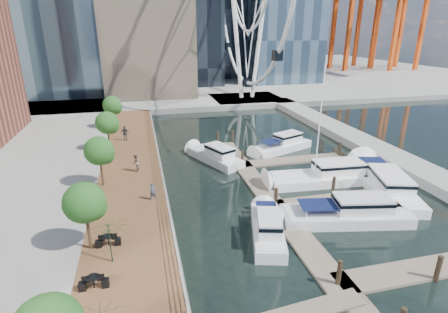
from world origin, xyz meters
TOP-DOWN VIEW (x-y plane):
  - ground at (0.00, 0.00)m, footprint 520.00×520.00m
  - boardwalk at (-9.00, 15.00)m, footprint 6.00×60.00m
  - seawall at (-6.00, 15.00)m, footprint 0.25×60.00m
  - land_far at (0.00, 102.00)m, footprint 200.00×114.00m
  - breakwater at (20.00, 20.00)m, footprint 4.00×60.00m
  - pier at (14.00, 52.00)m, footprint 14.00×12.00m
  - railing at (-6.10, 15.00)m, footprint 0.10×60.00m
  - floating_docks at (7.97, 9.98)m, footprint 16.00×34.00m
  - port_cranes at (67.67, 95.67)m, footprint 40.00×52.00m
  - street_trees at (-11.40, 14.00)m, footprint 2.60×42.60m
  - cafe_tables at (-10.40, -2.00)m, footprint 2.50×13.70m
  - yacht_foreground at (7.53, 4.55)m, footprint 11.38×5.05m
  - pedestrian_near at (-7.12, 9.97)m, footprint 0.60×0.45m
  - pedestrian_mid at (-8.44, 16.56)m, footprint 0.86×1.01m
  - pedestrian_far at (-9.67, 27.38)m, footprint 1.25×0.82m
  - moored_yachts at (9.15, 10.61)m, footprint 20.63×37.16m
  - cafe_seating at (-9.81, -2.72)m, footprint 3.82×16.93m

SIDE VIEW (x-z plane):
  - ground at x=0.00m, z-range 0.00..0.00m
  - yacht_foreground at x=7.53m, z-range -1.07..1.07m
  - moored_yachts at x=9.15m, z-range -5.75..5.75m
  - floating_docks at x=7.97m, z-range -0.81..1.79m
  - boardwalk at x=-9.00m, z-range 0.00..1.00m
  - seawall at x=-6.00m, z-range 0.00..1.00m
  - land_far at x=0.00m, z-range 0.00..1.00m
  - breakwater at x=20.00m, z-range 0.00..1.00m
  - pier at x=14.00m, z-range 0.00..1.00m
  - cafe_tables at x=-10.40m, z-range 1.00..1.74m
  - railing at x=-6.10m, z-range 1.00..2.05m
  - pedestrian_near at x=-7.12m, z-range 1.00..2.50m
  - pedestrian_mid at x=-8.44m, z-range 1.00..2.83m
  - pedestrian_far at x=-9.67m, z-range 1.00..2.97m
  - cafe_seating at x=-9.81m, z-range 0.87..3.58m
  - street_trees at x=-11.40m, z-range 1.99..6.59m
  - port_cranes at x=67.67m, z-range 1.00..39.00m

